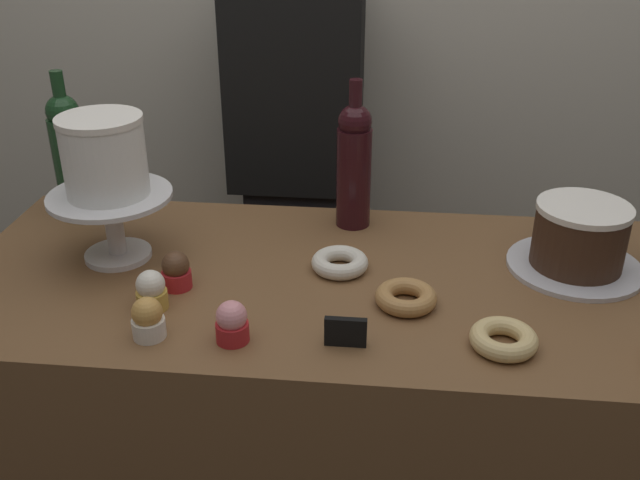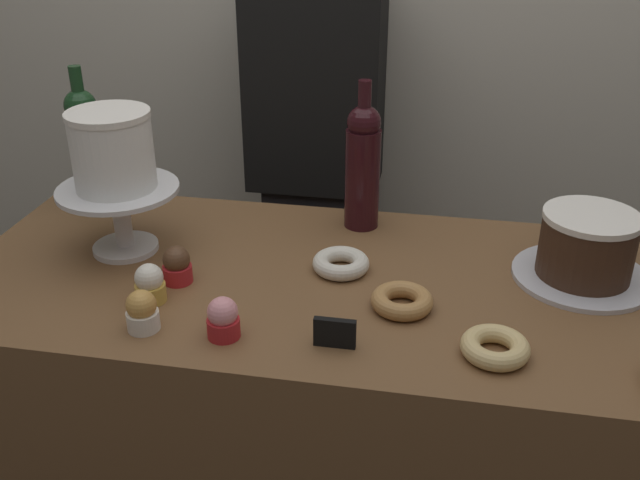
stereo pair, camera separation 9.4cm
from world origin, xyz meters
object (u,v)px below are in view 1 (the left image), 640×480
Objects in this scene: white_layer_cake at (104,156)px; cupcake_strawberry at (232,323)px; cupcake_vanilla at (151,291)px; price_sign_chalkboard at (346,332)px; donut_glazed at (504,339)px; cake_stand_pedestal at (113,214)px; barista_figure at (297,186)px; cupcake_chocolate at (176,271)px; wine_bottle_green at (69,151)px; chocolate_round_cake at (580,235)px; wine_bottle_dark_red at (354,163)px; cupcake_caramel at (148,319)px; donut_sugar at (340,262)px; donut_maple at (406,297)px.

white_layer_cake reaches higher than cupcake_strawberry.
cupcake_vanilla is 0.36m from price_sign_chalkboard.
price_sign_chalkboard reaches higher than donut_glazed.
cake_stand_pedestal is 0.15× the size of barista_figure.
white_layer_cake reaches higher than cupcake_chocolate.
wine_bottle_green is at bearing 127.75° from cupcake_vanilla.
wine_bottle_green is at bearing 135.86° from cupcake_chocolate.
cake_stand_pedestal is 1.35× the size of chocolate_round_cake.
wine_bottle_dark_red is 0.48m from price_sign_chalkboard.
wine_bottle_dark_red reaches higher than cupcake_caramel.
cupcake_caramel is at bearing -157.55° from chocolate_round_cake.
wine_bottle_dark_red reaches higher than white_layer_cake.
wine_bottle_green reaches higher than donut_glazed.
cupcake_strawberry is 1.00× the size of cupcake_caramel.
barista_figure is at bearing 66.99° from cake_stand_pedestal.
cake_stand_pedestal is 0.74m from barista_figure.
cake_stand_pedestal is 3.27× the size of cupcake_caramel.
price_sign_chalkboard is 0.04× the size of barista_figure.
cupcake_caramel is (0.15, -0.27, -0.18)m from white_layer_cake.
cake_stand_pedestal is 0.75× the size of wine_bottle_dark_red.
white_layer_cake is at bearing 145.85° from cupcake_chocolate.
donut_sugar is (0.32, 0.17, -0.02)m from cupcake_vanilla.
donut_glazed is at bearing -17.72° from white_layer_cake.
wine_bottle_dark_red is at bearing -67.24° from barista_figure.
cupcake_strawberry is 0.30m from donut_sugar.
cupcake_chocolate is at bearing -99.31° from barista_figure.
white_layer_cake is at bearing -113.01° from barista_figure.
donut_glazed and donut_maple have the same top height.
cupcake_caramel is at bearing -123.42° from wine_bottle_dark_red.
chocolate_round_cake is 2.41× the size of cupcake_strawberry.
cupcake_chocolate is 0.05× the size of barista_figure.
chocolate_round_cake is 0.47m from donut_sugar.
price_sign_chalkboard is at bearing -25.09° from cupcake_chocolate.
price_sign_chalkboard is 0.94m from barista_figure.
price_sign_chalkboard reaches higher than donut_sugar.
donut_glazed is at bearing -26.22° from wine_bottle_green.
wine_bottle_dark_red is 0.45m from cupcake_chocolate.
white_layer_cake is at bearing 172.87° from cake_stand_pedestal.
cupcake_strawberry is at bearing -48.56° from cupcake_chocolate.
white_layer_cake reaches higher than cupcake_caramel.
white_layer_cake is at bearing 151.85° from price_sign_chalkboard.
cupcake_chocolate reaches higher than donut_maple.
cupcake_vanilla is 1.00× the size of cupcake_strawberry.
cake_stand_pedestal is at bearing 119.72° from cupcake_caramel.
chocolate_round_cake reaches higher than donut_glazed.
wine_bottle_green is 1.00× the size of wine_bottle_dark_red.
cupcake_caramel is 0.05× the size of barista_figure.
donut_maple is at bearing -2.44° from cupcake_chocolate.
donut_maple is 0.17m from price_sign_chalkboard.
chocolate_round_cake is 1.60× the size of donut_maple.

